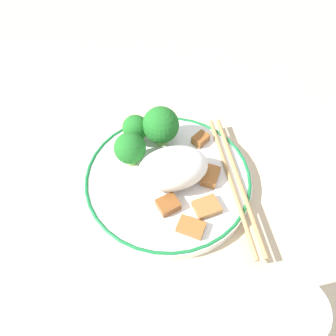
% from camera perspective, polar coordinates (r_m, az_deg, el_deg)
% --- Properties ---
extents(ground_plane, '(3.00, 3.00, 0.00)m').
position_cam_1_polar(ground_plane, '(0.50, 0.00, -2.51)').
color(ground_plane, '#C6B28E').
extents(plate, '(0.25, 0.25, 0.02)m').
position_cam_1_polar(plate, '(0.49, 0.00, -1.84)').
color(plate, white).
rests_on(plate, ground_plane).
extents(rice_mound, '(0.10, 0.07, 0.06)m').
position_cam_1_polar(rice_mound, '(0.46, 0.88, -0.07)').
color(rice_mound, white).
rests_on(rice_mound, plate).
extents(broccoli_back_left, '(0.06, 0.06, 0.07)m').
position_cam_1_polar(broccoli_back_left, '(0.50, -1.27, 7.42)').
color(broccoli_back_left, '#7FB756').
rests_on(broccoli_back_left, plate).
extents(broccoli_back_center, '(0.04, 0.04, 0.05)m').
position_cam_1_polar(broccoli_back_center, '(0.51, -5.67, 6.85)').
color(broccoli_back_center, '#7FB756').
rests_on(broccoli_back_center, plate).
extents(broccoli_back_right, '(0.05, 0.05, 0.06)m').
position_cam_1_polar(broccoli_back_right, '(0.48, -6.64, 3.40)').
color(broccoli_back_right, '#7FB756').
rests_on(broccoli_back_right, plate).
extents(meat_near_front, '(0.03, 0.03, 0.01)m').
position_cam_1_polar(meat_near_front, '(0.45, 0.01, -6.40)').
color(meat_near_front, brown).
rests_on(meat_near_front, plate).
extents(meat_near_left, '(0.04, 0.04, 0.01)m').
position_cam_1_polar(meat_near_left, '(0.49, 7.43, -1.41)').
color(meat_near_left, '#995B28').
rests_on(meat_near_left, plate).
extents(meat_near_right, '(0.04, 0.03, 0.01)m').
position_cam_1_polar(meat_near_right, '(0.46, 6.75, -6.74)').
color(meat_near_right, '#9E6633').
rests_on(meat_near_right, plate).
extents(meat_near_back, '(0.04, 0.04, 0.01)m').
position_cam_1_polar(meat_near_back, '(0.44, 4.02, -10.24)').
color(meat_near_back, '#995B28').
rests_on(meat_near_back, plate).
extents(meat_on_rice_edge, '(0.03, 0.03, 0.01)m').
position_cam_1_polar(meat_on_rice_edge, '(0.53, 5.68, 5.04)').
color(meat_on_rice_edge, brown).
rests_on(meat_on_rice_edge, plate).
extents(chopsticks, '(0.04, 0.25, 0.01)m').
position_cam_1_polar(chopsticks, '(0.49, 11.56, -2.11)').
color(chopsticks, '#AD8451').
rests_on(chopsticks, plate).
extents(drinking_glass, '(0.06, 0.06, 0.10)m').
position_cam_1_polar(drinking_glass, '(0.39, 19.23, -23.58)').
color(drinking_glass, silver).
rests_on(drinking_glass, ground_plane).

